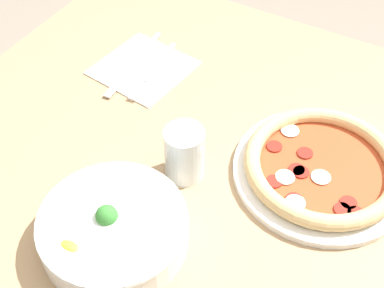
# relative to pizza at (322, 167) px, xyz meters

# --- Properties ---
(dining_table) EXTENTS (1.11, 0.84, 0.73)m
(dining_table) POSITION_rel_pizza_xyz_m (0.12, 0.03, -0.13)
(dining_table) COLOR tan
(dining_table) RESTS_ON ground_plane
(pizza) EXTENTS (0.28, 0.28, 0.04)m
(pizza) POSITION_rel_pizza_xyz_m (0.00, 0.00, 0.00)
(pizza) COLOR white
(pizza) RESTS_ON dining_table
(bowl) EXTENTS (0.22, 0.22, 0.07)m
(bowl) POSITION_rel_pizza_xyz_m (0.22, 0.27, 0.01)
(bowl) COLOR white
(bowl) RESTS_ON dining_table
(napkin) EXTENTS (0.18, 0.18, 0.00)m
(napkin) POSITION_rel_pizza_xyz_m (0.40, -0.08, -0.02)
(napkin) COLOR white
(napkin) RESTS_ON dining_table
(fork) EXTENTS (0.03, 0.18, 0.00)m
(fork) POSITION_rel_pizza_xyz_m (0.37, -0.09, -0.01)
(fork) COLOR silver
(fork) RESTS_ON napkin
(knife) EXTENTS (0.03, 0.22, 0.01)m
(knife) POSITION_rel_pizza_xyz_m (0.42, -0.09, -0.01)
(knife) COLOR silver
(knife) RESTS_ON napkin
(glass) EXTENTS (0.06, 0.06, 0.09)m
(glass) POSITION_rel_pizza_xyz_m (0.19, 0.10, 0.03)
(glass) COLOR silver
(glass) RESTS_ON dining_table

